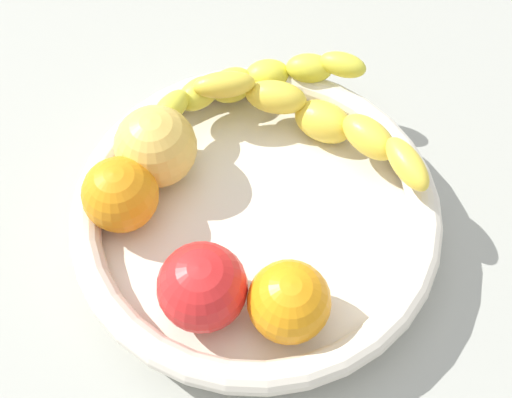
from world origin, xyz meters
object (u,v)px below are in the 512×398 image
apple_yellow (156,147)px  fruit_bowl (256,217)px  tomato_red (202,287)px  orange_mid_left (289,302)px  banana_draped_right (252,82)px  banana_draped_left (320,120)px  orange_front (120,195)px

apple_yellow → fruit_bowl: bearing=-100.6°
fruit_bowl → apple_yellow: bearing=79.4°
apple_yellow → tomato_red: bearing=-141.3°
tomato_red → apple_yellow: bearing=38.7°
orange_mid_left → tomato_red: (-1.13, 6.35, 0.27)cm
banana_draped_right → orange_mid_left: size_ratio=2.60×
banana_draped_left → apple_yellow: bearing=121.8°
fruit_bowl → banana_draped_left: 10.10cm
orange_mid_left → banana_draped_left: bearing=9.0°
orange_front → orange_mid_left: same height
fruit_bowl → orange_front: 11.33cm
orange_front → apple_yellow: 5.18cm
fruit_bowl → tomato_red: 9.36cm
banana_draped_left → tomato_red: bearing=168.4°
banana_draped_left → orange_front: bearing=134.1°
orange_front → fruit_bowl: bearing=-72.4°
fruit_bowl → orange_mid_left: orange_mid_left is taller
banana_draped_left → apple_yellow: 14.22cm
orange_mid_left → apple_yellow: 17.45cm
banana_draped_right → apple_yellow: apple_yellow is taller
banana_draped_left → banana_draped_right: 7.35cm
banana_draped_right → apple_yellow: size_ratio=2.33×
orange_mid_left → apple_yellow: (9.35, 14.74, 0.36)cm
banana_draped_left → orange_front: (-12.58, 12.98, -0.07)cm
banana_draped_right → tomato_red: bearing=-170.8°
fruit_bowl → banana_draped_right: 12.72cm
fruit_bowl → orange_front: orange_front is taller
orange_front → orange_mid_left: size_ratio=1.00×
fruit_bowl → orange_mid_left: (-7.56, -5.23, 3.00)cm
orange_mid_left → tomato_red: tomato_red is taller
orange_front → orange_mid_left: bearing=-105.2°
orange_front → banana_draped_right: bearing=-21.9°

